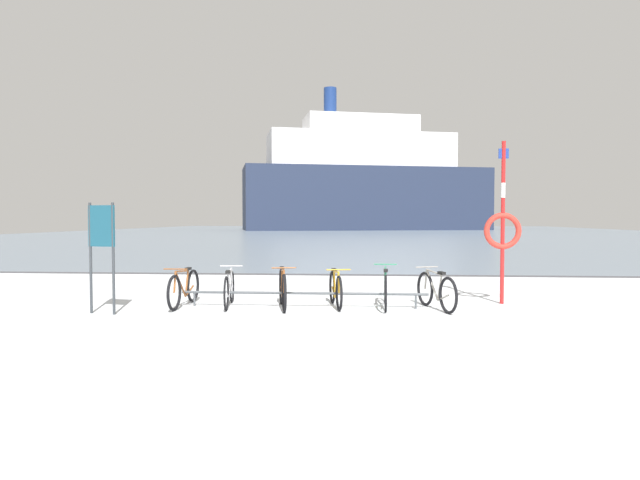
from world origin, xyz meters
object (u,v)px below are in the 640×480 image
Objects in this scene: bicycle_0 at (184,288)px; rescue_post at (503,227)px; bicycle_1 at (229,289)px; bicycle_5 at (436,291)px; bicycle_4 at (385,288)px; ferry_ship at (364,183)px; bicycle_3 at (336,289)px; bicycle_2 at (283,289)px; info_sign at (102,238)px.

rescue_post reaches higher than bicycle_0.
bicycle_1 is 1.06× the size of bicycle_5.
bicycle_4 is 75.16m from ferry_ship.
bicycle_0 is 1.11× the size of bicycle_3.
bicycle_2 reaches higher than bicycle_0.
bicycle_1 is 1.05× the size of bicycle_3.
bicycle_5 is at bearing -1.11° from bicycle_1.
bicycle_3 is 3.65m from rescue_post.
bicycle_2 reaches higher than bicycle_3.
bicycle_1 is at bearing 4.18° from bicycle_0.
ferry_ship is at bearing 87.15° from bicycle_0.
bicycle_2 is 4.64m from rescue_post.
bicycle_2 is 2.01m from bicycle_4.
bicycle_0 reaches higher than bicycle_3.
bicycle_2 is at bearing -5.80° from bicycle_1.
rescue_post is at bearing 11.26° from bicycle_3.
rescue_post reaches higher than bicycle_2.
bicycle_0 is 0.54× the size of rescue_post.
info_sign reaches higher than bicycle_5.
bicycle_5 is 75.36m from ferry_ship.
bicycle_1 is 75.33m from ferry_ship.
bicycle_5 is at bearing 0.61° from bicycle_2.
rescue_post reaches higher than bicycle_4.
bicycle_5 is at bearing -89.09° from ferry_ship.
bicycle_2 is at bearing -1.29° from bicycle_0.
bicycle_5 is at bearing -5.36° from bicycle_3.
bicycle_4 is at bearing 2.60° from bicycle_0.
bicycle_5 is at bearing 8.67° from info_sign.
bicycle_4 is 5.40m from info_sign.
bicycle_2 is 0.96× the size of bicycle_4.
bicycle_2 is at bearing -173.58° from bicycle_4.
bicycle_4 is at bearing 6.42° from bicycle_2.
info_sign is at bearing -165.14° from bicycle_3.
info_sign reaches higher than bicycle_1.
ferry_ship is (-1.19, 75.04, 6.85)m from bicycle_5.
bicycle_4 is 0.97m from bicycle_5.
ferry_ship is (2.84, 74.96, 6.86)m from bicycle_1.
bicycle_0 is 0.90m from bicycle_1.
bicycle_5 is at bearing -0.15° from bicycle_0.
bicycle_0 is 0.87× the size of info_sign.
rescue_post is at bearing 30.60° from bicycle_5.
bicycle_5 reaches higher than bicycle_3.
bicycle_1 is 0.94× the size of bicycle_4.
rescue_post is at bearing 8.05° from bicycle_1.
bicycle_4 is (0.98, 0.01, 0.02)m from bicycle_3.
bicycle_0 is 1.12× the size of bicycle_5.
ferry_ship is at bearing 90.18° from bicycle_4.
bicycle_3 is at bearing 174.64° from bicycle_5.
bicycle_4 is 1.13× the size of bicycle_5.
rescue_post is (7.58, 1.79, 0.19)m from info_sign.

